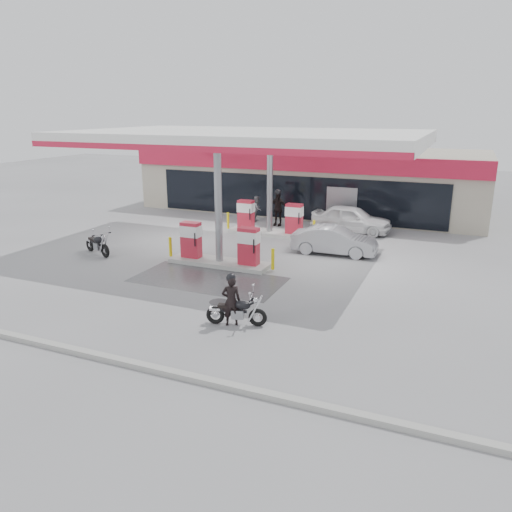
{
  "coord_description": "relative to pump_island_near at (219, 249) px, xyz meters",
  "views": [
    {
      "loc": [
        9.61,
        -16.65,
        6.55
      ],
      "look_at": [
        2.55,
        0.08,
        1.2
      ],
      "focal_mm": 35.0,
      "sensor_mm": 36.0,
      "label": 1
    }
  ],
  "objects": [
    {
      "name": "pump_island_far",
      "position": [
        0.0,
        6.0,
        0.0
      ],
      "size": [
        5.14,
        1.3,
        1.78
      ],
      "color": "#9E9E99",
      "rests_on": "ground"
    },
    {
      "name": "main_motorcycle",
      "position": [
        3.43,
        -5.51,
        -0.27
      ],
      "size": [
        1.92,
        0.81,
        1.0
      ],
      "rotation": [
        0.0,
        0.0,
        0.26
      ],
      "color": "black",
      "rests_on": "ground"
    },
    {
      "name": "parked_car_left",
      "position": [
        -10.0,
        12.0,
        -0.17
      ],
      "size": [
        3.87,
        1.91,
        1.08
      ],
      "primitive_type": "imported",
      "rotation": [
        0.0,
        0.0,
        1.46
      ],
      "color": "#A8ABB0",
      "rests_on": "ground"
    },
    {
      "name": "canopy",
      "position": [
        0.0,
        3.0,
        4.56
      ],
      "size": [
        16.0,
        10.02,
        5.51
      ],
      "color": "silver",
      "rests_on": "ground"
    },
    {
      "name": "pump_island_near",
      "position": [
        0.0,
        0.0,
        0.0
      ],
      "size": [
        5.14,
        1.3,
        1.78
      ],
      "color": "#9E9E99",
      "rests_on": "ground"
    },
    {
      "name": "parked_motorcycle",
      "position": [
        -5.96,
        -0.81,
        -0.23
      ],
      "size": [
        2.01,
        1.14,
        1.09
      ],
      "rotation": [
        0.0,
        0.0,
        -0.4
      ],
      "color": "black",
      "rests_on": "ground"
    },
    {
      "name": "sedan_white",
      "position": [
        3.98,
        8.2,
        0.04
      ],
      "size": [
        4.46,
        1.99,
        1.49
      ],
      "primitive_type": "imported",
      "rotation": [
        0.0,
        0.0,
        1.52
      ],
      "color": "white",
      "rests_on": "ground"
    },
    {
      "name": "drain_cover",
      "position": [
        2.0,
        -4.0,
        -0.71
      ],
      "size": [
        0.7,
        0.7,
        0.01
      ],
      "primitive_type": "cylinder",
      "color": "#38383A",
      "rests_on": "ground"
    },
    {
      "name": "hatchback_silver",
      "position": [
        4.21,
        3.6,
        -0.06
      ],
      "size": [
        4.02,
        1.56,
        1.31
      ],
      "primitive_type": "imported",
      "rotation": [
        0.0,
        0.0,
        1.62
      ],
      "color": "#9C9EA4",
      "rests_on": "ground"
    },
    {
      "name": "biker_walking",
      "position": [
        -0.35,
        8.2,
        0.29
      ],
      "size": [
        1.18,
        0.52,
        1.99
      ],
      "primitive_type": "imported",
      "rotation": [
        0.0,
        0.0,
        -0.03
      ],
      "color": "black",
      "rests_on": "ground"
    },
    {
      "name": "attendant",
      "position": [
        -1.91,
        8.8,
        0.06
      ],
      "size": [
        0.67,
        0.82,
        1.55
      ],
      "primitive_type": "imported",
      "rotation": [
        0.0,
        0.0,
        1.69
      ],
      "color": "slate",
      "rests_on": "ground"
    },
    {
      "name": "ground",
      "position": [
        0.0,
        -2.0,
        -0.71
      ],
      "size": [
        90.0,
        90.0,
        0.0
      ],
      "primitive_type": "plane",
      "color": "gray",
      "rests_on": "ground"
    },
    {
      "name": "wet_patch",
      "position": [
        0.5,
        -2.0,
        -0.71
      ],
      "size": [
        6.0,
        3.0,
        0.0
      ],
      "primitive_type": "cube",
      "color": "#4C4C4F",
      "rests_on": "ground"
    },
    {
      "name": "biker_main",
      "position": [
        3.24,
        -5.56,
        0.1
      ],
      "size": [
        0.71,
        0.64,
        1.62
      ],
      "primitive_type": "imported",
      "rotation": [
        0.0,
        0.0,
        3.68
      ],
      "color": "black",
      "rests_on": "ground"
    },
    {
      "name": "store_building",
      "position": [
        0.01,
        13.94,
        1.3
      ],
      "size": [
        22.0,
        8.22,
        4.0
      ],
      "color": "#ACA490",
      "rests_on": "ground"
    },
    {
      "name": "kerb",
      "position": [
        0.0,
        -9.0,
        -0.64
      ],
      "size": [
        28.0,
        0.25,
        0.15
      ],
      "primitive_type": "cube",
      "color": "gray",
      "rests_on": "ground"
    }
  ]
}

